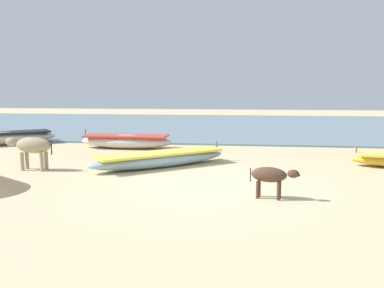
{
  "coord_description": "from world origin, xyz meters",
  "views": [
    {
      "loc": [
        0.94,
        -9.69,
        2.41
      ],
      "look_at": [
        -0.75,
        3.48,
        0.6
      ],
      "focal_mm": 37.12,
      "sensor_mm": 36.0,
      "label": 1
    }
  ],
  "objects_px": {
    "calf_near_dark": "(271,176)",
    "fishing_boat_3": "(126,141)",
    "fishing_boat_0": "(161,159)",
    "cow_adult_dun": "(32,146)"
  },
  "relations": [
    {
      "from": "calf_near_dark",
      "to": "fishing_boat_3",
      "type": "bearing_deg",
      "value": 139.46
    },
    {
      "from": "calf_near_dark",
      "to": "fishing_boat_0",
      "type": "bearing_deg",
      "value": 145.84
    },
    {
      "from": "fishing_boat_0",
      "to": "fishing_boat_3",
      "type": "xyz_separation_m",
      "value": [
        -2.24,
        3.76,
        0.05
      ]
    },
    {
      "from": "cow_adult_dun",
      "to": "calf_near_dark",
      "type": "xyz_separation_m",
      "value": [
        6.94,
        -2.32,
        -0.21
      ]
    },
    {
      "from": "fishing_boat_3",
      "to": "cow_adult_dun",
      "type": "distance_m",
      "value": 5.01
    },
    {
      "from": "fishing_boat_0",
      "to": "cow_adult_dun",
      "type": "height_order",
      "value": "cow_adult_dun"
    },
    {
      "from": "fishing_boat_0",
      "to": "cow_adult_dun",
      "type": "xyz_separation_m",
      "value": [
        -3.75,
        -1.0,
        0.47
      ]
    },
    {
      "from": "fishing_boat_0",
      "to": "calf_near_dark",
      "type": "distance_m",
      "value": 4.62
    },
    {
      "from": "fishing_boat_3",
      "to": "cow_adult_dun",
      "type": "xyz_separation_m",
      "value": [
        -1.51,
        -4.76,
        0.42
      ]
    },
    {
      "from": "cow_adult_dun",
      "to": "fishing_boat_0",
      "type": "bearing_deg",
      "value": -161.46
    }
  ]
}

